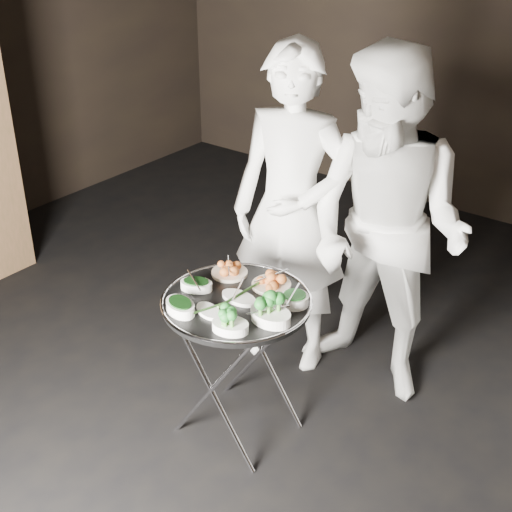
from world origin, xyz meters
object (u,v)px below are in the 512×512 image
Objects in this scene: serving_tray at (237,302)px; waiter_left at (292,213)px; tray_stand at (238,361)px; waiter_right at (386,232)px.

waiter_left reaches higher than serving_tray.
waiter_right is at bearing 65.32° from tray_stand.
tray_stand is 0.87m from waiter_left.
waiter_right reaches higher than waiter_left.
serving_tray reaches higher than tray_stand.
serving_tray is at bearing 0.00° from tray_stand.
serving_tray is (0.00, 0.00, 0.34)m from tray_stand.
waiter_left reaches higher than tray_stand.
serving_tray is 0.38× the size of waiter_right.
tray_stand is 0.34m from serving_tray.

